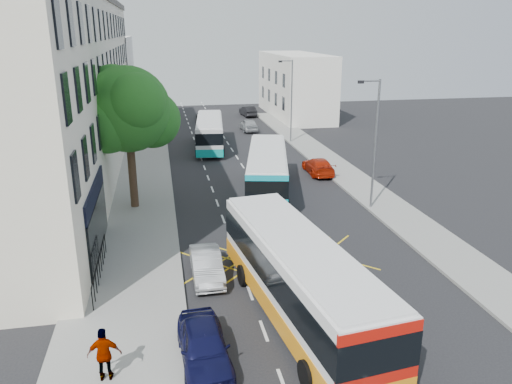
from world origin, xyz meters
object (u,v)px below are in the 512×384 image
bus_far (210,132)px  bus_mid (267,171)px  red_hatchback (318,166)px  parked_car_blue (204,346)px  motorbike (403,352)px  bus_near (299,278)px  distant_car_dark (248,111)px  lamp_far (291,97)px  distant_car_grey (207,117)px  distant_car_silver (249,125)px  street_tree (127,110)px  lamp_near (374,138)px  pedestrian_far (104,354)px  parked_car_silver (207,265)px

bus_far → bus_mid: bearing=-74.5°
bus_far → red_hatchback: size_ratio=2.41×
bus_far → parked_car_blue: bus_far is taller
motorbike → bus_near: bearing=138.8°
bus_far → distant_car_dark: size_ratio=2.59×
bus_near → motorbike: (2.37, -4.13, -0.78)m
bus_near → lamp_far: bearing=68.7°
distant_car_grey → distant_car_dark: distant_car_dark is taller
motorbike → distant_car_silver: size_ratio=0.54×
street_tree → lamp_far: 22.57m
distant_car_grey → parked_car_blue: bearing=-101.3°
lamp_near → lamp_far: size_ratio=1.00×
motorbike → pedestrian_far: (-9.50, 1.54, 0.12)m
bus_mid → bus_far: 15.09m
bus_near → parked_car_silver: size_ratio=3.13×
street_tree → bus_mid: (8.95, 1.23, -4.66)m
bus_far → pedestrian_far: 33.68m
bus_mid → distant_car_grey: (-1.32, 29.22, -1.01)m
bus_near → parked_car_blue: bus_near is taller
parked_car_blue → pedestrian_far: (-3.20, -0.40, 0.39)m
distant_car_silver → pedestrian_far: bearing=72.8°
parked_car_silver → distant_car_grey: bearing=83.9°
parked_car_blue → parked_car_silver: size_ratio=1.06×
lamp_near → parked_car_blue: 18.35m
motorbike → street_tree: bearing=135.6°
bus_far → lamp_near: bearing=-60.5°
lamp_far → bus_near: lamp_far is taller
pedestrian_far → street_tree: bearing=-88.3°
bus_near → parked_car_silver: bus_near is taller
street_tree → parked_car_blue: size_ratio=2.16×
distant_car_silver → bus_mid: bearing=82.3°
lamp_near → distant_car_dark: bearing=92.0°
lamp_near → lamp_far: bearing=90.0°
distant_car_grey → bus_far: bearing=-99.9°
bus_mid → pedestrian_far: size_ratio=6.11×
distant_car_grey → street_tree: bearing=-109.6°
motorbike → red_hatchback: motorbike is taller
distant_car_grey → distant_car_dark: size_ratio=1.10×
bus_near → bus_far: bearing=83.4°
bus_mid → parked_car_blue: size_ratio=2.79×
street_tree → pedestrian_far: size_ratio=4.74×
lamp_near → distant_car_grey: lamp_near is taller
lamp_far → distant_car_dark: size_ratio=1.96×
street_tree → motorbike: size_ratio=3.99×
street_tree → lamp_near: bearing=-11.4°
lamp_near → parked_car_silver: lamp_near is taller
bus_far → distant_car_dark: bearing=75.1°
lamp_far → bus_mid: (-5.76, -15.80, -2.98)m
distant_car_grey → distant_car_silver: distant_car_silver is taller
bus_far → lamp_far: bearing=12.6°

